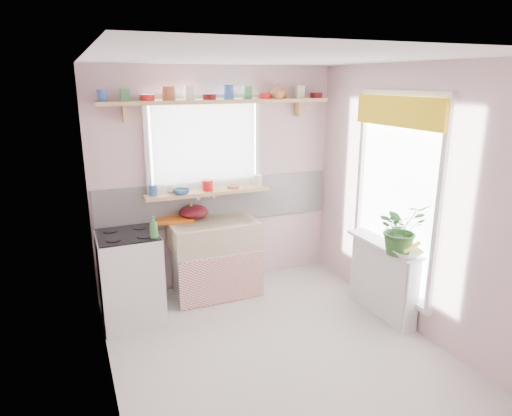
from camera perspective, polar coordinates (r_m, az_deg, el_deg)
name	(u,v)px	position (r m, az deg, el deg)	size (l,w,h in m)	color
room	(300,177)	(4.78, 5.48, 3.92)	(3.20, 3.20, 3.20)	beige
sink_unit	(215,258)	(5.13, -5.18, -6.19)	(0.95, 0.65, 1.11)	white
cooker	(130,277)	(4.72, -15.42, -8.37)	(0.58, 0.58, 0.93)	white
radiator_ledge	(383,277)	(4.89, 15.57, -8.32)	(0.22, 0.95, 0.78)	white
windowsill	(208,192)	(5.08, -6.02, 1.97)	(1.40, 0.22, 0.04)	tan
pine_shelf	(219,101)	(4.98, -4.62, 13.13)	(2.52, 0.24, 0.04)	tan
shelf_crockery	(215,94)	(4.96, -5.13, 13.97)	(2.47, 0.11, 0.12)	#3359A5
sill_crockery	(208,186)	(5.07, -6.05, 2.81)	(1.35, 0.11, 0.12)	#3359A5
dish_tray	(175,219)	(5.08, -10.04, -1.35)	(0.40, 0.30, 0.04)	#CC5C12
colander	(194,212)	(5.12, -7.78, -0.50)	(0.33, 0.33, 0.15)	#4E0D17
jade_plant	(401,229)	(4.41, 17.65, -2.46)	(0.44, 0.39, 0.49)	#2A5A24
fruit_bowl	(406,253)	(4.43, 18.20, -5.34)	(0.28, 0.28, 0.07)	white
herb_pot	(396,235)	(4.66, 17.14, -3.22)	(0.12, 0.08, 0.22)	#245B27
soap_bottle_sink	(191,211)	(5.10, -8.08, -0.32)	(0.08, 0.09, 0.19)	#F2F06B
sill_cup	(171,189)	(5.03, -10.53, 2.38)	(0.11, 0.11, 0.09)	white
sill_bowl	(182,192)	(4.94, -9.29, 2.01)	(0.18, 0.18, 0.06)	#2E5898
shelf_vase	(278,91)	(5.17, 2.73, 14.39)	(0.16, 0.16, 0.16)	#AB6634
cooker_bottle	(154,227)	(4.35, -12.68, -2.36)	(0.08, 0.08, 0.21)	#3F7E40
fruit	(406,246)	(4.42, 18.28, -4.58)	(0.20, 0.14, 0.10)	orange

